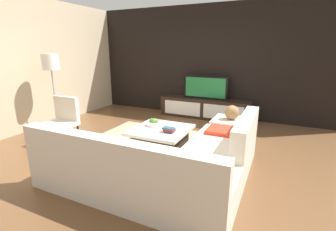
{
  "coord_description": "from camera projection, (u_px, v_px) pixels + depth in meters",
  "views": [
    {
      "loc": [
        1.74,
        -3.51,
        1.73
      ],
      "look_at": [
        -0.13,
        0.46,
        0.53
      ],
      "focal_mm": 25.98,
      "sensor_mm": 36.0,
      "label": 1
    }
  ],
  "objects": [
    {
      "name": "coffee_table",
      "position": [
        161.0,
        138.0,
        4.31
      ],
      "size": [
        0.95,
        0.99,
        0.38
      ],
      "color": "black",
      "rests_on": "ground"
    },
    {
      "name": "ottoman",
      "position": [
        231.0,
        129.0,
        4.79
      ],
      "size": [
        0.7,
        0.7,
        0.4
      ],
      "primitive_type": "cube",
      "color": "beige",
      "rests_on": "ground"
    },
    {
      "name": "side_wall_left",
      "position": [
        37.0,
        64.0,
        5.35
      ],
      "size": [
        0.12,
        5.2,
        2.8
      ],
      "primitive_type": "cube",
      "color": "beige",
      "rests_on": "ground"
    },
    {
      "name": "sectional_couch",
      "position": [
        168.0,
        164.0,
        3.15
      ],
      "size": [
        2.5,
        2.27,
        0.83
      ],
      "color": "beige",
      "rests_on": "ground"
    },
    {
      "name": "accent_chair_near",
      "position": [
        62.0,
        117.0,
        4.55
      ],
      "size": [
        0.56,
        0.51,
        0.87
      ],
      "rotation": [
        0.0,
        0.0,
        0.07
      ],
      "color": "black",
      "rests_on": "ground"
    },
    {
      "name": "feature_wall_back",
      "position": [
        210.0,
        62.0,
        6.22
      ],
      "size": [
        6.4,
        0.12,
        2.8
      ],
      "primitive_type": "cube",
      "color": "black",
      "rests_on": "ground"
    },
    {
      "name": "area_rug",
      "position": [
        158.0,
        150.0,
        4.27
      ],
      "size": [
        2.95,
        2.52,
        0.01
      ],
      "primitive_type": "cube",
      "color": "tan",
      "rests_on": "ground"
    },
    {
      "name": "television",
      "position": [
        205.0,
        87.0,
        6.11
      ],
      "size": [
        1.14,
        0.06,
        0.58
      ],
      "color": "black",
      "rests_on": "media_console"
    },
    {
      "name": "floor_lamp",
      "position": [
        51.0,
        66.0,
        5.01
      ],
      "size": [
        0.34,
        0.34,
        1.63
      ],
      "color": "#A5A5AA",
      "rests_on": "ground"
    },
    {
      "name": "media_console",
      "position": [
        204.0,
        108.0,
        6.26
      ],
      "size": [
        2.29,
        0.47,
        0.5
      ],
      "color": "black",
      "rests_on": "ground"
    },
    {
      "name": "ground_plane",
      "position": [
        163.0,
        152.0,
        4.23
      ],
      "size": [
        14.0,
        14.0,
        0.0
      ],
      "primitive_type": "plane",
      "color": "brown"
    },
    {
      "name": "fruit_bowl",
      "position": [
        154.0,
        123.0,
        4.41
      ],
      "size": [
        0.28,
        0.28,
        0.14
      ],
      "color": "silver",
      "rests_on": "coffee_table"
    },
    {
      "name": "book_stack",
      "position": [
        169.0,
        130.0,
        4.05
      ],
      "size": [
        0.2,
        0.13,
        0.09
      ],
      "color": "#2D516B",
      "rests_on": "coffee_table"
    },
    {
      "name": "decorative_ball",
      "position": [
        232.0,
        112.0,
        4.7
      ],
      "size": [
        0.28,
        0.28,
        0.28
      ],
      "primitive_type": "sphere",
      "color": "#997247",
      "rests_on": "ottoman"
    }
  ]
}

